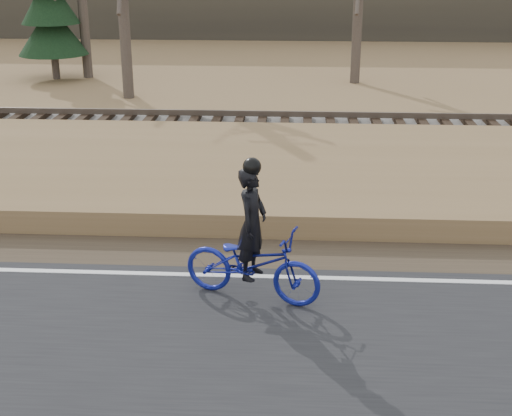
{
  "coord_description": "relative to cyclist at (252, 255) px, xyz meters",
  "views": [
    {
      "loc": [
        2.08,
        -9.87,
        5.05
      ],
      "look_at": [
        1.49,
        0.5,
        1.1
      ],
      "focal_mm": 50.0,
      "sensor_mm": 36.0,
      "label": 1
    }
  ],
  "objects": [
    {
      "name": "ballast",
      "position": [
        -1.49,
        8.49,
        -0.52
      ],
      "size": [
        120.0,
        3.0,
        0.45
      ],
      "primitive_type": "cube",
      "color": "slate",
      "rests_on": "ground"
    },
    {
      "name": "edge_line",
      "position": [
        -1.49,
        0.69,
        -0.68
      ],
      "size": [
        120.0,
        0.12,
        0.01
      ],
      "primitive_type": "cube",
      "color": "silver",
      "rests_on": "road"
    },
    {
      "name": "railroad",
      "position": [
        -1.49,
        8.49,
        -0.21
      ],
      "size": [
        120.0,
        2.4,
        0.29
      ],
      "color": "black",
      "rests_on": "ballast"
    },
    {
      "name": "shoulder",
      "position": [
        -1.49,
        1.69,
        -0.72
      ],
      "size": [
        120.0,
        1.6,
        0.04
      ],
      "primitive_type": "cube",
      "color": "#473A2B",
      "rests_on": "ground"
    },
    {
      "name": "cyclist",
      "position": [
        0.0,
        0.0,
        0.0
      ],
      "size": [
        2.21,
        1.32,
        2.16
      ],
      "rotation": [
        0.0,
        0.0,
        1.26
      ],
      "color": "navy",
      "rests_on": "road"
    },
    {
      "name": "ground",
      "position": [
        -1.49,
        0.49,
        -0.74
      ],
      "size": [
        120.0,
        120.0,
        0.0
      ],
      "primitive_type": "plane",
      "color": "brown",
      "rests_on": "ground"
    },
    {
      "name": "road",
      "position": [
        -1.49,
        -2.01,
        -0.71
      ],
      "size": [
        120.0,
        6.0,
        0.06
      ],
      "primitive_type": "cube",
      "color": "black",
      "rests_on": "ground"
    },
    {
      "name": "embankment",
      "position": [
        -1.49,
        4.69,
        -0.52
      ],
      "size": [
        120.0,
        5.0,
        0.44
      ],
      "primitive_type": "cube",
      "color": "brown",
      "rests_on": "ground"
    },
    {
      "name": "conifer",
      "position": [
        -8.56,
        17.34,
        2.16
      ],
      "size": [
        2.6,
        2.6,
        6.13
      ],
      "color": "#50443A",
      "rests_on": "ground"
    }
  ]
}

